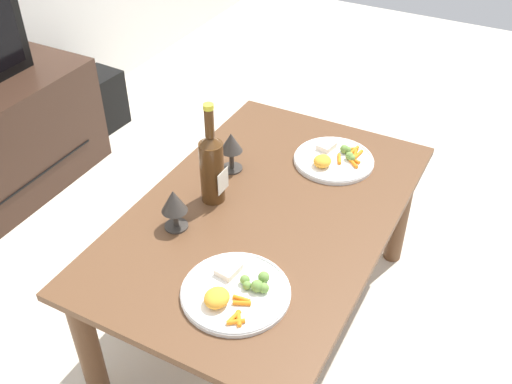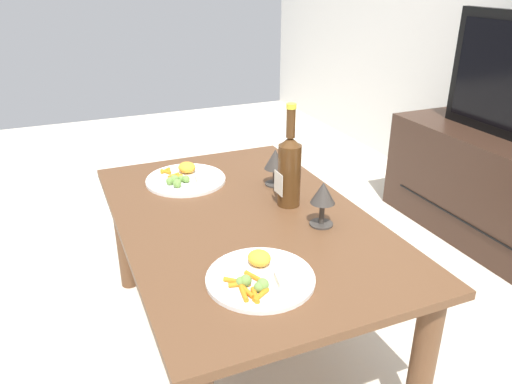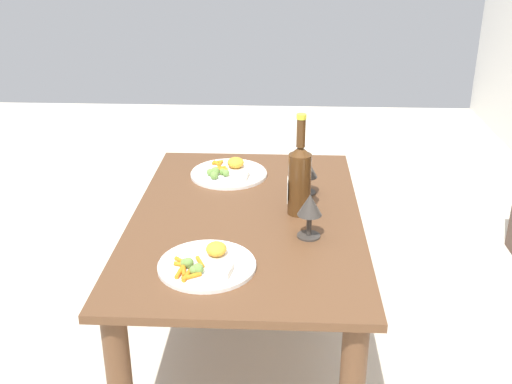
{
  "view_description": "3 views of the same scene",
  "coord_description": "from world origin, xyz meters",
  "px_view_note": "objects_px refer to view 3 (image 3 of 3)",
  "views": [
    {
      "loc": [
        -1.27,
        -0.63,
        1.68
      ],
      "look_at": [
        -0.01,
        0.03,
        0.58
      ],
      "focal_mm": 41.18,
      "sensor_mm": 36.0,
      "label": 1
    },
    {
      "loc": [
        1.32,
        -0.51,
        1.24
      ],
      "look_at": [
        0.02,
        0.04,
        0.6
      ],
      "focal_mm": 34.85,
      "sensor_mm": 36.0,
      "label": 2
    },
    {
      "loc": [
        1.84,
        0.12,
        1.4
      ],
      "look_at": [
        -0.05,
        0.03,
        0.58
      ],
      "focal_mm": 43.05,
      "sensor_mm": 36.0,
      "label": 3
    }
  ],
  "objects_px": {
    "wine_bottle": "(300,177)",
    "goblet_left": "(307,169)",
    "dining_table": "(247,238)",
    "goblet_right": "(310,208)",
    "dinner_plate_left": "(229,172)",
    "dinner_plate_right": "(207,264)"
  },
  "relations": [
    {
      "from": "dining_table",
      "to": "goblet_left",
      "type": "distance_m",
      "value": 0.33
    },
    {
      "from": "dining_table",
      "to": "wine_bottle",
      "type": "relative_size",
      "value": 3.47
    },
    {
      "from": "goblet_right",
      "to": "dinner_plate_left",
      "type": "xyz_separation_m",
      "value": [
        -0.5,
        -0.29,
        -0.09
      ]
    },
    {
      "from": "dining_table",
      "to": "dinner_plate_right",
      "type": "height_order",
      "value": "dinner_plate_right"
    },
    {
      "from": "goblet_left",
      "to": "dinner_plate_left",
      "type": "relative_size",
      "value": 0.46
    },
    {
      "from": "wine_bottle",
      "to": "goblet_left",
      "type": "xyz_separation_m",
      "value": [
        -0.17,
        0.03,
        -0.04
      ]
    },
    {
      "from": "goblet_left",
      "to": "dinner_plate_right",
      "type": "relative_size",
      "value": 0.49
    },
    {
      "from": "wine_bottle",
      "to": "dinner_plate_right",
      "type": "distance_m",
      "value": 0.47
    },
    {
      "from": "goblet_right",
      "to": "dinner_plate_right",
      "type": "height_order",
      "value": "goblet_right"
    },
    {
      "from": "goblet_right",
      "to": "dinner_plate_right",
      "type": "xyz_separation_m",
      "value": [
        0.2,
        -0.29,
        -0.09
      ]
    },
    {
      "from": "wine_bottle",
      "to": "goblet_right",
      "type": "distance_m",
      "value": 0.18
    },
    {
      "from": "dining_table",
      "to": "dinner_plate_left",
      "type": "height_order",
      "value": "dinner_plate_left"
    },
    {
      "from": "goblet_right",
      "to": "dinner_plate_right",
      "type": "distance_m",
      "value": 0.37
    },
    {
      "from": "dining_table",
      "to": "goblet_left",
      "type": "xyz_separation_m",
      "value": [
        -0.19,
        0.2,
        0.18
      ]
    },
    {
      "from": "dinner_plate_right",
      "to": "wine_bottle",
      "type": "bearing_deg",
      "value": 144.72
    },
    {
      "from": "dinner_plate_left",
      "to": "dinner_plate_right",
      "type": "bearing_deg",
      "value": -0.03
    },
    {
      "from": "goblet_left",
      "to": "goblet_right",
      "type": "height_order",
      "value": "goblet_right"
    },
    {
      "from": "dining_table",
      "to": "dinner_plate_left",
      "type": "bearing_deg",
      "value": -165.68
    },
    {
      "from": "dining_table",
      "to": "goblet_left",
      "type": "relative_size",
      "value": 8.77
    },
    {
      "from": "wine_bottle",
      "to": "dinner_plate_left",
      "type": "xyz_separation_m",
      "value": [
        -0.33,
        -0.26,
        -0.12
      ]
    },
    {
      "from": "goblet_right",
      "to": "dinner_plate_left",
      "type": "height_order",
      "value": "goblet_right"
    },
    {
      "from": "wine_bottle",
      "to": "goblet_left",
      "type": "relative_size",
      "value": 2.53
    }
  ]
}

